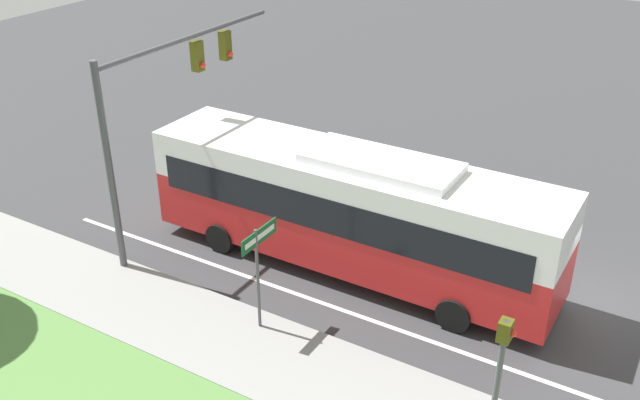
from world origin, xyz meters
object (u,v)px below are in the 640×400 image
Objects in this scene: bus at (350,205)px; street_sign at (259,260)px; signal_gantry at (164,97)px; pedestrian_signal at (500,367)px.

street_sign is at bearing 171.86° from bus.
bus is at bearing -8.14° from street_sign.
signal_gantry is (-1.04, 5.50, 2.45)m from bus.
pedestrian_signal is at bearing -98.81° from street_sign.
bus is at bearing 51.20° from pedestrian_signal.
signal_gantry is at bearing 62.42° from street_sign.
street_sign is (-3.64, 0.52, 0.05)m from bus.
signal_gantry is at bearing 100.67° from bus.
bus is 4.07× the size of street_sign.
pedestrian_signal is (-3.57, -11.23, -2.23)m from signal_gantry.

